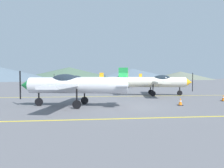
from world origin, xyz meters
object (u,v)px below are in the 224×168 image
(traffic_cone_side, at_px, (223,98))
(airplane_back, at_px, (124,80))
(airplane_far, at_px, (79,80))
(traffic_cone_front, at_px, (180,102))
(airplane_mid, at_px, (156,82))
(airplane_near, at_px, (74,85))

(traffic_cone_side, bearing_deg, airplane_back, 100.05)
(airplane_far, bearing_deg, traffic_cone_front, -66.63)
(airplane_mid, bearing_deg, airplane_back, 91.23)
(airplane_back, relative_size, traffic_cone_side, 16.42)
(traffic_cone_front, bearing_deg, traffic_cone_side, 23.32)
(airplane_mid, relative_size, airplane_far, 1.00)
(airplane_mid, bearing_deg, traffic_cone_front, -96.87)
(airplane_near, distance_m, traffic_cone_side, 13.53)
(airplane_mid, xyz_separation_m, traffic_cone_front, (-1.04, -8.64, -1.34))
(airplane_near, distance_m, airplane_back, 28.78)
(airplane_far, distance_m, traffic_cone_side, 22.13)
(airplane_near, relative_size, airplane_back, 1.00)
(airplane_mid, height_order, airplane_back, same)
(airplane_far, xyz_separation_m, airplane_back, (9.09, 8.29, 0.00))
(airplane_mid, relative_size, traffic_cone_side, 16.38)
(airplane_near, height_order, airplane_far, same)
(airplane_back, height_order, traffic_cone_front, airplane_back)
(airplane_far, bearing_deg, traffic_cone_side, -51.85)
(airplane_mid, distance_m, traffic_cone_side, 7.75)
(traffic_cone_front, height_order, traffic_cone_side, same)
(airplane_far, xyz_separation_m, traffic_cone_side, (13.64, -17.37, -1.34))
(airplane_mid, height_order, traffic_cone_front, airplane_mid)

